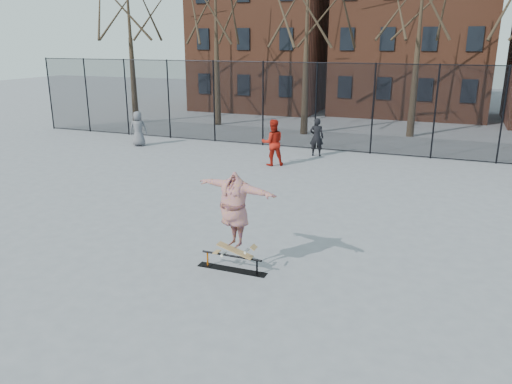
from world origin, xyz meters
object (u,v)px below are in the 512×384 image
at_px(skater, 234,216).
at_px(skateboard, 235,253).
at_px(bystander_red, 273,143).
at_px(bystander_black, 317,137).
at_px(bystander_grey, 138,129).
at_px(skate_rail, 232,264).

bearing_deg(skater, skateboard, -75.39).
bearing_deg(bystander_red, bystander_black, -147.79).
xyz_separation_m(skater, bystander_grey, (-9.90, 10.87, -0.46)).
relative_size(skater, bystander_red, 1.09).
bearing_deg(bystander_black, skate_rail, 84.96).
bearing_deg(bystander_red, skate_rail, 73.97).
relative_size(bystander_grey, bystander_red, 0.89).
height_order(skate_rail, bystander_grey, bystander_grey).
relative_size(skater, bystander_grey, 1.22).
bearing_deg(skateboard, skater, 90.00).
height_order(skater, bystander_black, skater).
height_order(skateboard, skater, skater).
xyz_separation_m(skateboard, bystander_red, (-2.54, 9.54, 0.53)).
height_order(skateboard, bystander_red, bystander_red).
distance_m(skate_rail, bystander_grey, 14.67).
relative_size(skateboard, skater, 0.45).
bearing_deg(bystander_grey, skateboard, 106.68).
relative_size(skate_rail, bystander_grey, 0.97).
distance_m(skateboard, bystander_black, 11.97).
relative_size(bystander_black, bystander_red, 0.89).
xyz_separation_m(skater, bystander_black, (-1.33, 11.89, -0.46)).
xyz_separation_m(skate_rail, bystander_black, (-1.25, 11.89, 0.70)).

